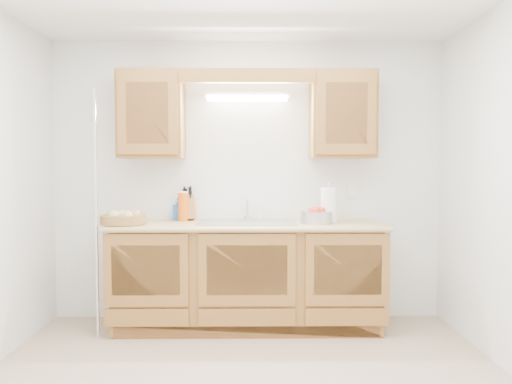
{
  "coord_description": "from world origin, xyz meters",
  "views": [
    {
      "loc": [
        0.03,
        -3.03,
        1.38
      ],
      "look_at": [
        0.07,
        0.85,
        1.18
      ],
      "focal_mm": 35.0,
      "sensor_mm": 36.0,
      "label": 1
    }
  ],
  "objects_px": {
    "knife_block": "(187,207)",
    "fruit_basket": "(123,218)",
    "paper_towel": "(329,205)",
    "apple_bowl": "(316,216)"
  },
  "relations": [
    {
      "from": "fruit_basket",
      "to": "knife_block",
      "type": "distance_m",
      "value": 0.59
    },
    {
      "from": "knife_block",
      "to": "apple_bowl",
      "type": "xyz_separation_m",
      "value": [
        1.12,
        -0.27,
        -0.05
      ]
    },
    {
      "from": "paper_towel",
      "to": "apple_bowl",
      "type": "xyz_separation_m",
      "value": [
        -0.12,
        -0.07,
        -0.09
      ]
    },
    {
      "from": "fruit_basket",
      "to": "paper_towel",
      "type": "height_order",
      "value": "paper_towel"
    },
    {
      "from": "fruit_basket",
      "to": "knife_block",
      "type": "bearing_deg",
      "value": 33.23
    },
    {
      "from": "apple_bowl",
      "to": "knife_block",
      "type": "bearing_deg",
      "value": 166.44
    },
    {
      "from": "paper_towel",
      "to": "apple_bowl",
      "type": "height_order",
      "value": "paper_towel"
    },
    {
      "from": "knife_block",
      "to": "apple_bowl",
      "type": "relative_size",
      "value": 0.91
    },
    {
      "from": "knife_block",
      "to": "fruit_basket",
      "type": "bearing_deg",
      "value": -171.76
    },
    {
      "from": "paper_towel",
      "to": "apple_bowl",
      "type": "relative_size",
      "value": 1.02
    }
  ]
}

